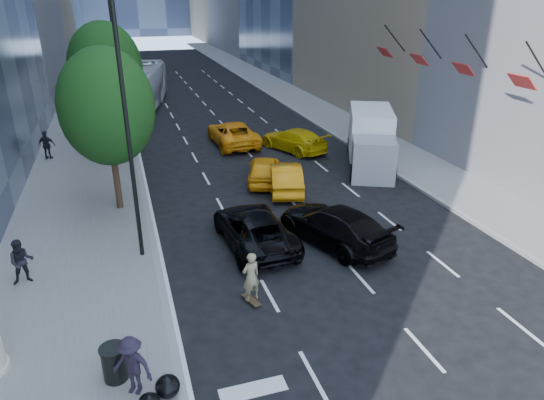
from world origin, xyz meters
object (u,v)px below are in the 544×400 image
object	(u,v)px
box_truck	(371,139)
trash_can	(115,364)
black_sedan_lincoln	(254,228)
city_bus	(139,88)
black_sedan_mercedes	(334,225)
skateboarder	(251,280)

from	to	relation	value
box_truck	trash_can	bearing A→B (deg)	-112.57
black_sedan_lincoln	city_bus	world-z (taller)	city_bus
city_bus	trash_can	world-z (taller)	city_bus
city_bus	trash_can	bearing A→B (deg)	-81.72
black_sedan_lincoln	black_sedan_mercedes	world-z (taller)	black_sedan_mercedes
black_sedan_mercedes	city_bus	distance (m)	29.10
box_truck	trash_can	size ratio (longest dim) A/B	7.38
black_sedan_mercedes	city_bus	bearing A→B (deg)	-98.36
black_sedan_mercedes	trash_can	xyz separation A→B (m)	(-8.80, -5.50, -0.17)
skateboarder	black_sedan_mercedes	world-z (taller)	skateboarder
city_bus	box_truck	size ratio (longest dim) A/B	1.88
black_sedan_mercedes	trash_can	size ratio (longest dim) A/B	5.69
black_sedan_lincoln	trash_can	xyz separation A→B (m)	(-5.60, -6.35, -0.11)
skateboarder	trash_can	size ratio (longest dim) A/B	1.83
skateboarder	city_bus	distance (m)	31.57
skateboarder	black_sedan_lincoln	xyz separation A→B (m)	(1.20, 3.92, -0.14)
skateboarder	box_truck	bearing A→B (deg)	-149.35
skateboarder	trash_can	xyz separation A→B (m)	(-4.40, -2.44, -0.25)
black_sedan_lincoln	box_truck	xyz separation A→B (m)	(9.33, 7.56, 0.90)
black_sedan_mercedes	box_truck	bearing A→B (deg)	-146.34
skateboarder	box_truck	world-z (taller)	box_truck
skateboarder	black_sedan_mercedes	size ratio (longest dim) A/B	0.32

